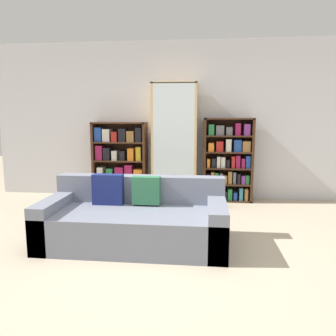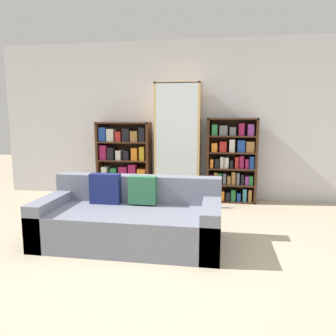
{
  "view_description": "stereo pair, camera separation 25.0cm",
  "coord_description": "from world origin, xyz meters",
  "px_view_note": "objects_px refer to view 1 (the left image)",
  "views": [
    {
      "loc": [
        0.43,
        -3.09,
        1.43
      ],
      "look_at": [
        -0.06,
        1.4,
        0.71
      ],
      "focal_mm": 35.0,
      "sensor_mm": 36.0,
      "label": 1
    },
    {
      "loc": [
        0.67,
        -3.06,
        1.43
      ],
      "look_at": [
        -0.06,
        1.4,
        0.71
      ],
      "focal_mm": 35.0,
      "sensor_mm": 36.0,
      "label": 2
    }
  ],
  "objects_px": {
    "bookshelf_right": "(228,161)",
    "wine_bottle": "(206,198)",
    "bookshelf_left": "(120,162)",
    "display_cabinet": "(175,143)",
    "couch": "(135,221)"
  },
  "relations": [
    {
      "from": "couch",
      "to": "bookshelf_right",
      "type": "xyz_separation_m",
      "value": [
        1.18,
        2.04,
        0.42
      ]
    },
    {
      "from": "bookshelf_left",
      "to": "wine_bottle",
      "type": "distance_m",
      "value": 1.64
    },
    {
      "from": "display_cabinet",
      "to": "bookshelf_right",
      "type": "bearing_deg",
      "value": 1.01
    },
    {
      "from": "wine_bottle",
      "to": "couch",
      "type": "bearing_deg",
      "value": -117.22
    },
    {
      "from": "bookshelf_right",
      "to": "wine_bottle",
      "type": "relative_size",
      "value": 3.74
    },
    {
      "from": "bookshelf_left",
      "to": "display_cabinet",
      "type": "relative_size",
      "value": 0.67
    },
    {
      "from": "couch",
      "to": "display_cabinet",
      "type": "relative_size",
      "value": 1.02
    },
    {
      "from": "display_cabinet",
      "to": "wine_bottle",
      "type": "relative_size",
      "value": 5.28
    },
    {
      "from": "display_cabinet",
      "to": "bookshelf_right",
      "type": "xyz_separation_m",
      "value": [
        0.91,
        0.02,
        -0.3
      ]
    },
    {
      "from": "couch",
      "to": "display_cabinet",
      "type": "xyz_separation_m",
      "value": [
        0.27,
        2.03,
        0.72
      ]
    },
    {
      "from": "bookshelf_right",
      "to": "couch",
      "type": "bearing_deg",
      "value": -119.99
    },
    {
      "from": "wine_bottle",
      "to": "display_cabinet",
      "type": "bearing_deg",
      "value": 140.34
    },
    {
      "from": "couch",
      "to": "bookshelf_right",
      "type": "relative_size",
      "value": 1.45
    },
    {
      "from": "bookshelf_left",
      "to": "wine_bottle",
      "type": "relative_size",
      "value": 3.55
    },
    {
      "from": "bookshelf_left",
      "to": "wine_bottle",
      "type": "bearing_deg",
      "value": -17.2
    }
  ]
}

